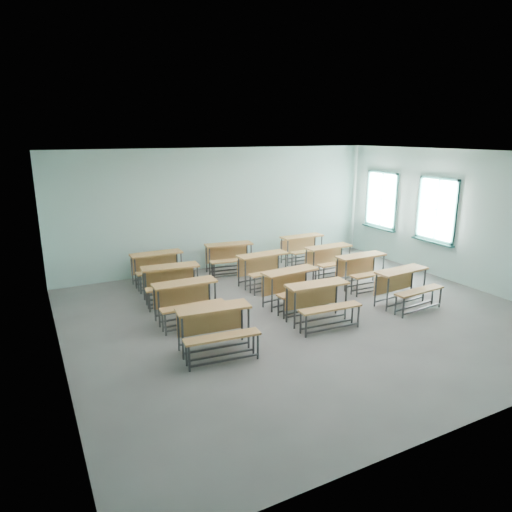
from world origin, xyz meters
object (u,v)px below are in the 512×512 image
(desk_unit_r0c1, at_px, (320,298))
(desk_unit_r1c0, at_px, (187,296))
(desk_unit_r0c2, at_px, (405,282))
(desk_unit_r3c2, at_px, (304,245))
(desk_unit_r1c2, at_px, (364,266))
(desk_unit_r0c0, at_px, (215,323))
(desk_unit_r3c0, at_px, (158,264))
(desk_unit_r2c2, at_px, (331,257))
(desk_unit_r2c0, at_px, (172,278))
(desk_unit_r1c1, at_px, (293,283))
(desk_unit_r3c1, at_px, (230,254))
(desk_unit_r2c1, at_px, (265,265))

(desk_unit_r0c1, xyz_separation_m, desk_unit_r1c0, (-2.23, 1.25, 0.00))
(desk_unit_r0c2, bearing_deg, desk_unit_r3c2, 86.83)
(desk_unit_r1c2, xyz_separation_m, desk_unit_r3c2, (-0.10, 2.42, 0.00))
(desk_unit_r1c0, distance_m, desk_unit_r1c2, 4.38)
(desk_unit_r0c0, relative_size, desk_unit_r3c0, 1.06)
(desk_unit_r2c2, relative_size, desk_unit_r3c0, 1.00)
(desk_unit_r1c0, bearing_deg, desk_unit_r2c2, 15.83)
(desk_unit_r2c0, bearing_deg, desk_unit_r1c1, -28.18)
(desk_unit_r0c1, xyz_separation_m, desk_unit_r1c1, (0.01, 0.99, 0.00))
(desk_unit_r3c0, xyz_separation_m, desk_unit_r3c1, (1.93, 0.06, 0.00))
(desk_unit_r0c0, distance_m, desk_unit_r2c2, 4.96)
(desk_unit_r2c0, height_order, desk_unit_r3c2, same)
(desk_unit_r0c2, distance_m, desk_unit_r2c2, 2.41)
(desk_unit_r3c1, bearing_deg, desk_unit_r1c1, -78.88)
(desk_unit_r1c1, relative_size, desk_unit_r2c1, 1.02)
(desk_unit_r0c0, relative_size, desk_unit_r2c2, 1.05)
(desk_unit_r1c0, height_order, desk_unit_r2c0, same)
(desk_unit_r0c0, xyz_separation_m, desk_unit_r3c1, (2.06, 4.00, 0.00))
(desk_unit_r0c2, distance_m, desk_unit_r2c0, 4.98)
(desk_unit_r3c1, bearing_deg, desk_unit_r2c0, -139.21)
(desk_unit_r0c0, xyz_separation_m, desk_unit_r3c2, (4.30, 3.92, 0.00))
(desk_unit_r1c1, height_order, desk_unit_r3c2, same)
(desk_unit_r0c1, height_order, desk_unit_r2c2, same)
(desk_unit_r0c1, xyz_separation_m, desk_unit_r2c0, (-2.16, 2.46, 0.00))
(desk_unit_r1c0, bearing_deg, desk_unit_r0c0, -89.26)
(desk_unit_r2c1, distance_m, desk_unit_r3c2, 2.30)
(desk_unit_r2c0, bearing_deg, desk_unit_r2c1, 5.47)
(desk_unit_r0c2, distance_m, desk_unit_r3c2, 3.75)
(desk_unit_r1c0, xyz_separation_m, desk_unit_r3c0, (0.12, 2.46, 0.00))
(desk_unit_r3c0, bearing_deg, desk_unit_r3c2, -0.82)
(desk_unit_r0c2, xyz_separation_m, desk_unit_r3c2, (-0.08, 3.75, 0.00))
(desk_unit_r0c2, xyz_separation_m, desk_unit_r2c0, (-4.29, 2.52, 0.00))
(desk_unit_r0c0, height_order, desk_unit_r2c1, same)
(desk_unit_r3c2, bearing_deg, desk_unit_r1c1, -127.19)
(desk_unit_r1c1, height_order, desk_unit_r2c0, same)
(desk_unit_r0c2, relative_size, desk_unit_r2c0, 0.99)
(desk_unit_r0c2, xyz_separation_m, desk_unit_r3c0, (-4.24, 3.77, 0.00))
(desk_unit_r1c0, height_order, desk_unit_r1c2, same)
(desk_unit_r1c2, bearing_deg, desk_unit_r3c2, 92.30)
(desk_unit_r0c0, bearing_deg, desk_unit_r2c0, 94.14)
(desk_unit_r0c1, height_order, desk_unit_r3c1, same)
(desk_unit_r1c1, relative_size, desk_unit_r2c2, 1.04)
(desk_unit_r1c1, bearing_deg, desk_unit_r2c1, 80.70)
(desk_unit_r3c2, bearing_deg, desk_unit_r1c2, -87.89)
(desk_unit_r2c1, relative_size, desk_unit_r2c2, 1.03)
(desk_unit_r0c1, bearing_deg, desk_unit_r2c0, 135.02)
(desk_unit_r3c0, distance_m, desk_unit_r3c1, 1.93)
(desk_unit_r2c1, bearing_deg, desk_unit_r0c1, -96.21)
(desk_unit_r3c0, bearing_deg, desk_unit_r0c1, -60.99)
(desk_unit_r0c2, height_order, desk_unit_r2c1, same)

